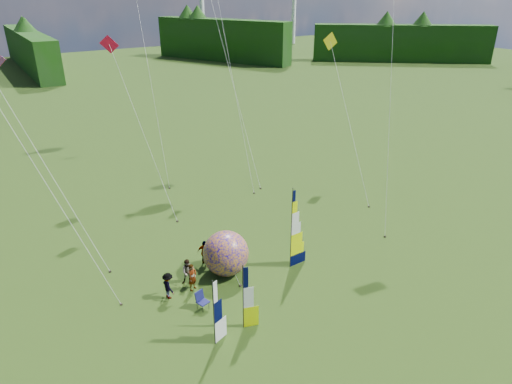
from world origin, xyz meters
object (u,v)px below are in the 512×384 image
feather_banner_main (291,230)px  spectator_b (188,272)px  side_banner_left (243,298)px  spectator_d (205,253)px  spectator_c (168,286)px  bol_inflatable (226,253)px  camp_chair (203,301)px  kite_whale (229,59)px  spectator_a (192,277)px  side_banner_far (214,314)px

feather_banner_main → spectator_b: 6.35m
side_banner_left → spectator_d: size_ratio=2.22×
spectator_c → spectator_d: 3.67m
bol_inflatable → camp_chair: bol_inflatable is taller
camp_chair → spectator_c: bearing=104.3°
spectator_c → kite_whale: (12.35, 14.70, 9.10)m
side_banner_left → bol_inflatable: (1.60, 4.58, -0.43)m
side_banner_left → kite_whale: size_ratio=0.18×
camp_chair → spectator_a: bearing=63.8°
side_banner_far → spectator_a: bearing=58.2°
spectator_a → feather_banner_main: bearing=-38.1°
side_banner_far → kite_whale: 23.96m
spectator_a → kite_whale: 20.46m
feather_banner_main → spectator_b: bearing=159.8°
bol_inflatable → spectator_a: bol_inflatable is taller
side_banner_far → spectator_d: size_ratio=2.19×
camp_chair → kite_whale: (11.22, 16.55, 9.37)m
spectator_c → camp_chair: bearing=-152.7°
bol_inflatable → spectator_b: bearing=173.3°
feather_banner_main → side_banner_left: (-5.12, -3.03, -0.75)m
spectator_c → spectator_a: bearing=-95.2°
kite_whale → side_banner_left: bearing=-94.4°
bol_inflatable → kite_whale: bearing=59.1°
spectator_b → feather_banner_main: bearing=7.5°
spectator_a → spectator_c: bearing=151.8°
bol_inflatable → camp_chair: 3.56m
camp_chair → feather_banner_main: bearing=-10.8°
side_banner_left → bol_inflatable: size_ratio=1.32×
side_banner_left → side_banner_far: (-1.72, -0.24, -0.03)m
spectator_a → camp_chair: (-0.30, -1.82, -0.30)m
spectator_a → spectator_c: size_ratio=1.05×
spectator_a → kite_whale: size_ratio=0.08×
spectator_c → bol_inflatable: bearing=-88.3°
bol_inflatable → spectator_d: (-0.63, 1.51, -0.54)m
feather_banner_main → side_banner_left: feather_banner_main is taller
spectator_b → kite_whale: bearing=77.1°
feather_banner_main → spectator_d: bearing=140.7°
spectator_b → spectator_c: 1.61m
side_banner_left → camp_chair: bearing=131.7°
spectator_b → spectator_c: size_ratio=0.99×
feather_banner_main → kite_whale: size_ratio=0.26×
side_banner_left → spectator_a: bearing=117.9°
side_banner_left → side_banner_far: size_ratio=1.02×
feather_banner_main → side_banner_left: size_ratio=1.43×
feather_banner_main → side_banner_far: bearing=-157.3°
feather_banner_main → bol_inflatable: (-3.52, 1.55, -1.18)m
bol_inflatable → spectator_d: 1.72m
spectator_b → camp_chair: (-0.35, -2.50, -0.26)m
side_banner_left → spectator_c: bearing=135.0°
spectator_a → side_banner_far: bearing=-129.3°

